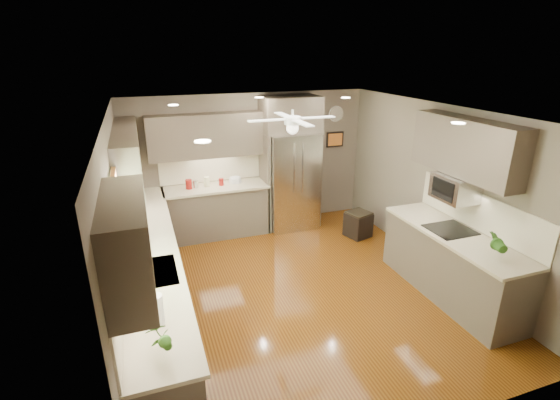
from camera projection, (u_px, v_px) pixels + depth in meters
floor at (298, 289)px, 5.81m from camera, size 5.00×5.00×0.00m
ceiling at (301, 113)px, 4.93m from camera, size 5.00×5.00×0.00m
wall_back at (250, 162)px, 7.58m from camera, size 4.50×0.00×4.50m
wall_front at (420, 319)px, 3.16m from camera, size 4.50×0.00×4.50m
wall_left at (119, 232)px, 4.67m from camera, size 0.00×5.00×5.00m
wall_right at (439, 190)px, 6.07m from camera, size 0.00×5.00×5.00m
canister_a at (189, 184)px, 7.03m from camera, size 0.11×0.11×0.18m
canister_b at (196, 184)px, 7.08m from camera, size 0.12×0.12×0.14m
canister_c at (207, 181)px, 7.16m from camera, size 0.10×0.10×0.16m
canister_d at (221, 182)px, 7.22m from camera, size 0.12×0.12×0.13m
soap_bottle at (138, 247)px, 4.79m from camera, size 0.11×0.11×0.18m
potted_plant_left at (158, 336)px, 3.19m from camera, size 0.20×0.16×0.33m
potted_plant_right at (498, 243)px, 4.71m from camera, size 0.23×0.20×0.35m
bowl at (236, 182)px, 7.32m from camera, size 0.26×0.26×0.06m
left_run at (152, 278)px, 5.16m from camera, size 0.65×4.70×1.45m
back_run at (217, 210)px, 7.36m from camera, size 1.85×0.65×1.45m
uppers at (231, 154)px, 5.55m from camera, size 4.50×4.70×0.95m
window at (117, 224)px, 4.13m from camera, size 0.05×1.12×0.92m
sink at (153, 274)px, 4.45m from camera, size 0.50×0.70×0.32m
refrigerator at (291, 166)px, 7.52m from camera, size 1.06×0.75×2.45m
right_run at (452, 263)px, 5.54m from camera, size 0.70×2.20×1.45m
microwave at (455, 188)px, 5.44m from camera, size 0.43×0.55×0.34m
ceiling_fan at (292, 123)px, 5.26m from camera, size 1.18×1.18×0.32m
recessed_lights at (287, 109)px, 5.28m from camera, size 2.84×3.14×0.01m
wall_clock at (336, 114)px, 7.83m from camera, size 0.30×0.03×0.30m
framed_print at (335, 139)px, 8.00m from camera, size 0.36×0.03×0.30m
stool at (358, 224)px, 7.37m from camera, size 0.48×0.48×0.47m
paper_towel at (156, 310)px, 3.55m from camera, size 0.13×0.13×0.33m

